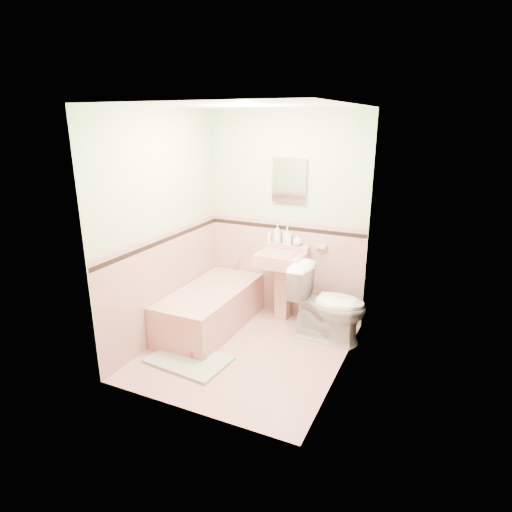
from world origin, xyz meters
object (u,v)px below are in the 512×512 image
at_px(soap_bottle_left, 277,234).
at_px(bucket, 313,318).
at_px(shoe, 199,354).
at_px(sink, 281,287).
at_px(soap_bottle_mid, 287,236).
at_px(medicine_cabinet, 289,180).
at_px(bathtub, 211,309).
at_px(soap_bottle_right, 297,240).
at_px(toilet, 328,304).

height_order(soap_bottle_left, bucket, soap_bottle_left).
relative_size(bucket, shoe, 1.35).
height_order(sink, soap_bottle_mid, soap_bottle_mid).
distance_m(soap_bottle_mid, bucket, 1.04).
bearing_deg(soap_bottle_left, medicine_cabinet, 13.10).
distance_m(medicine_cabinet, bucket, 1.66).
relative_size(medicine_cabinet, bucket, 2.28).
bearing_deg(medicine_cabinet, bathtub, -132.58).
distance_m(soap_bottle_left, soap_bottle_right, 0.26).
height_order(soap_bottle_mid, shoe, soap_bottle_mid).
height_order(soap_bottle_right, toilet, soap_bottle_right).
height_order(bathtub, shoe, bathtub).
height_order(soap_bottle_mid, toilet, soap_bottle_mid).
distance_m(bathtub, medicine_cabinet, 1.78).
bearing_deg(bathtub, medicine_cabinet, 47.42).
distance_m(medicine_cabinet, soap_bottle_left, 0.67).
distance_m(bathtub, bucket, 1.23).
distance_m(soap_bottle_mid, toilet, 0.98).
bearing_deg(soap_bottle_mid, shoe, -106.18).
height_order(bucket, shoe, bucket).
bearing_deg(bucket, toilet, -43.72).
bearing_deg(sink, shoe, -108.48).
relative_size(bathtub, medicine_cabinet, 2.98).
bearing_deg(medicine_cabinet, soap_bottle_left, -166.90).
height_order(medicine_cabinet, soap_bottle_left, medicine_cabinet).
relative_size(soap_bottle_left, soap_bottle_right, 1.72).
distance_m(medicine_cabinet, toilet, 1.50).
relative_size(sink, soap_bottle_right, 6.33).
bearing_deg(soap_bottle_left, shoe, -101.34).
height_order(bathtub, toilet, toilet).
xyz_separation_m(sink, bucket, (0.42, -0.01, -0.32)).
xyz_separation_m(soap_bottle_mid, toilet, (0.66, -0.41, -0.61)).
bearing_deg(medicine_cabinet, soap_bottle_right, -13.07).
bearing_deg(soap_bottle_right, shoe, -110.96).
bearing_deg(soap_bottle_right, sink, -125.68).
bearing_deg(bathtub, soap_bottle_right, 41.26).
bearing_deg(sink, soap_bottle_mid, 90.69).
height_order(sink, toilet, sink).
bearing_deg(shoe, bathtub, 98.90).
bearing_deg(soap_bottle_right, toilet, -38.02).
relative_size(soap_bottle_right, shoe, 0.84).
bearing_deg(sink, medicine_cabinet, 90.00).
xyz_separation_m(bucket, shoe, (-0.84, -1.22, -0.05)).
bearing_deg(bucket, sink, 178.49).
bearing_deg(soap_bottle_mid, soap_bottle_left, 180.00).
bearing_deg(bucket, soap_bottle_left, 160.96).
relative_size(medicine_cabinet, soap_bottle_left, 2.14).
distance_m(bathtub, soap_bottle_mid, 1.27).
relative_size(soap_bottle_left, bucket, 1.06).
relative_size(sink, soap_bottle_left, 3.69).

